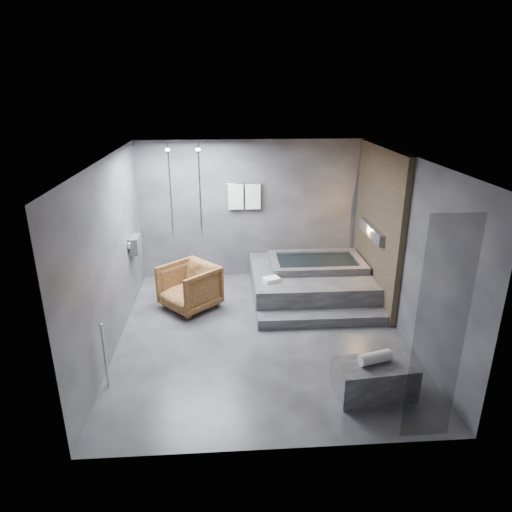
{
  "coord_description": "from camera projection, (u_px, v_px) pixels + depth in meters",
  "views": [
    {
      "loc": [
        -0.53,
        -6.44,
        3.77
      ],
      "look_at": [
        -0.06,
        0.3,
        1.23
      ],
      "focal_mm": 32.0,
      "sensor_mm": 36.0,
      "label": 1
    }
  ],
  "objects": [
    {
      "name": "deck_towel",
      "position": [
        271.0,
        280.0,
        8.08
      ],
      "size": [
        0.33,
        0.29,
        0.07
      ],
      "primitive_type": "cube",
      "rotation": [
        0.0,
        0.0,
        0.39
      ],
      "color": "white",
      "rests_on": "tub_deck"
    },
    {
      "name": "concrete_bench",
      "position": [
        374.0,
        379.0,
        5.87
      ],
      "size": [
        1.05,
        0.65,
        0.45
      ],
      "primitive_type": "cube",
      "rotation": [
        0.0,
        0.0,
        0.1
      ],
      "color": "#2F2F31",
      "rests_on": "ground"
    },
    {
      "name": "tub_step",
      "position": [
        322.0,
        319.0,
        7.66
      ],
      "size": [
        2.2,
        0.36,
        0.18
      ],
      "primitive_type": "cube",
      "color": "#2E2E30",
      "rests_on": "ground"
    },
    {
      "name": "rolled_towel",
      "position": [
        375.0,
        358.0,
        5.78
      ],
      "size": [
        0.46,
        0.26,
        0.15
      ],
      "primitive_type": "cylinder",
      "rotation": [
        0.0,
        1.57,
        0.27
      ],
      "color": "white",
      "rests_on": "concrete_bench"
    },
    {
      "name": "tub_deck",
      "position": [
        310.0,
        282.0,
        8.71
      ],
      "size": [
        2.2,
        2.0,
        0.5
      ],
      "primitive_type": "cube",
      "color": "#2E2E30",
      "rests_on": "ground"
    },
    {
      "name": "driftwood_chair",
      "position": [
        189.0,
        287.0,
        8.11
      ],
      "size": [
        1.24,
        1.23,
        0.81
      ],
      "primitive_type": "imported",
      "rotation": [
        0.0,
        0.0,
        -0.83
      ],
      "color": "#422610",
      "rests_on": "ground"
    },
    {
      "name": "room",
      "position": [
        286.0,
        226.0,
        7.02
      ],
      "size": [
        5.0,
        5.04,
        2.82
      ],
      "color": "#29292C",
      "rests_on": "ground"
    }
  ]
}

